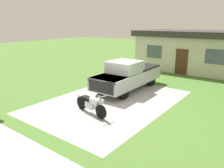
% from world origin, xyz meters
% --- Properties ---
extents(ground_plane, '(80.00, 80.00, 0.00)m').
position_xyz_m(ground_plane, '(0.00, 0.00, 0.00)').
color(ground_plane, '#4B752F').
extents(driveway_pad, '(5.98, 8.78, 0.01)m').
position_xyz_m(driveway_pad, '(0.00, 0.00, 0.00)').
color(driveway_pad, '#A1A1A1').
rests_on(driveway_pad, ground).
extents(sidewalk_strip, '(36.00, 1.80, 0.01)m').
position_xyz_m(sidewalk_strip, '(0.00, -6.00, 0.00)').
color(sidewalk_strip, '#A9A9A5').
rests_on(sidewalk_strip, ground).
extents(motorcycle, '(2.19, 0.80, 1.09)m').
position_xyz_m(motorcycle, '(0.24, -1.92, 0.47)').
color(motorcycle, black).
rests_on(motorcycle, ground).
extents(pickup_truck, '(2.11, 5.67, 1.90)m').
position_xyz_m(pickup_truck, '(-0.56, 2.55, 0.95)').
color(pickup_truck, black).
rests_on(pickup_truck, ground).
extents(neighbor_house, '(9.60, 5.60, 3.50)m').
position_xyz_m(neighbor_house, '(0.63, 11.28, 1.79)').
color(neighbor_house, beige).
rests_on(neighbor_house, ground).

